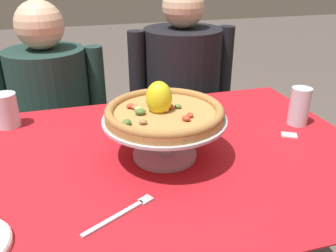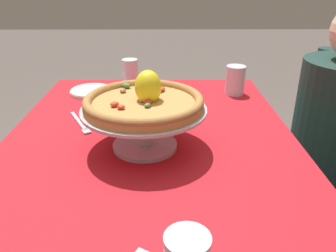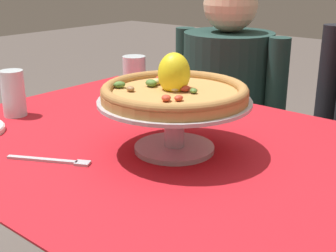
{
  "view_description": "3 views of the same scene",
  "coord_description": "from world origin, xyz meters",
  "px_view_note": "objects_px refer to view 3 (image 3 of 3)",
  "views": [
    {
      "loc": [
        -0.22,
        -0.88,
        1.29
      ],
      "look_at": [
        0.05,
        0.04,
        0.84
      ],
      "focal_mm": 37.47,
      "sensor_mm": 36.0,
      "label": 1
    },
    {
      "loc": [
        0.89,
        0.05,
        1.24
      ],
      "look_at": [
        0.05,
        0.05,
        0.85
      ],
      "focal_mm": 36.18,
      "sensor_mm": 36.0,
      "label": 2
    },
    {
      "loc": [
        0.66,
        -0.79,
        1.17
      ],
      "look_at": [
        -0.02,
        0.01,
        0.81
      ],
      "focal_mm": 49.21,
      "sensor_mm": 36.0,
      "label": 3
    }
  ],
  "objects_px": {
    "pizza_stand": "(174,117)",
    "water_glass_side_left": "(14,96)",
    "dinner_fork": "(53,161)",
    "diner_left": "(225,125)",
    "water_glass_back_left": "(134,75)",
    "pizza": "(174,90)"
  },
  "relations": [
    {
      "from": "pizza",
      "to": "pizza_stand",
      "type": "bearing_deg",
      "value": -39.95
    },
    {
      "from": "water_glass_back_left",
      "to": "dinner_fork",
      "type": "xyz_separation_m",
      "value": [
        0.3,
        -0.57,
        -0.05
      ]
    },
    {
      "from": "pizza",
      "to": "water_glass_side_left",
      "type": "xyz_separation_m",
      "value": [
        -0.52,
        -0.09,
        -0.09
      ]
    },
    {
      "from": "pizza",
      "to": "diner_left",
      "type": "distance_m",
      "value": 0.9
    },
    {
      "from": "dinner_fork",
      "to": "diner_left",
      "type": "xyz_separation_m",
      "value": [
        -0.18,
        0.98,
        -0.21
      ]
    },
    {
      "from": "water_glass_back_left",
      "to": "diner_left",
      "type": "distance_m",
      "value": 0.5
    },
    {
      "from": "water_glass_back_left",
      "to": "diner_left",
      "type": "xyz_separation_m",
      "value": [
        0.12,
        0.4,
        -0.26
      ]
    },
    {
      "from": "dinner_fork",
      "to": "diner_left",
      "type": "relative_size",
      "value": 0.16
    },
    {
      "from": "water_glass_back_left",
      "to": "water_glass_side_left",
      "type": "relative_size",
      "value": 0.89
    },
    {
      "from": "pizza",
      "to": "dinner_fork",
      "type": "distance_m",
      "value": 0.31
    },
    {
      "from": "pizza_stand",
      "to": "diner_left",
      "type": "xyz_separation_m",
      "value": [
        -0.34,
        0.75,
        -0.29
      ]
    },
    {
      "from": "pizza_stand",
      "to": "pizza",
      "type": "relative_size",
      "value": 1.06
    },
    {
      "from": "diner_left",
      "to": "pizza_stand",
      "type": "bearing_deg",
      "value": -65.52
    },
    {
      "from": "pizza_stand",
      "to": "diner_left",
      "type": "relative_size",
      "value": 0.31
    },
    {
      "from": "water_glass_side_left",
      "to": "dinner_fork",
      "type": "height_order",
      "value": "water_glass_side_left"
    },
    {
      "from": "water_glass_back_left",
      "to": "diner_left",
      "type": "height_order",
      "value": "diner_left"
    },
    {
      "from": "pizza",
      "to": "water_glass_back_left",
      "type": "relative_size",
      "value": 2.81
    },
    {
      "from": "pizza",
      "to": "water_glass_back_left",
      "type": "height_order",
      "value": "pizza"
    },
    {
      "from": "water_glass_back_left",
      "to": "pizza_stand",
      "type": "bearing_deg",
      "value": -36.79
    },
    {
      "from": "water_glass_side_left",
      "to": "pizza",
      "type": "bearing_deg",
      "value": 9.75
    },
    {
      "from": "pizza_stand",
      "to": "water_glass_side_left",
      "type": "height_order",
      "value": "water_glass_side_left"
    },
    {
      "from": "water_glass_back_left",
      "to": "water_glass_side_left",
      "type": "distance_m",
      "value": 0.44
    }
  ]
}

